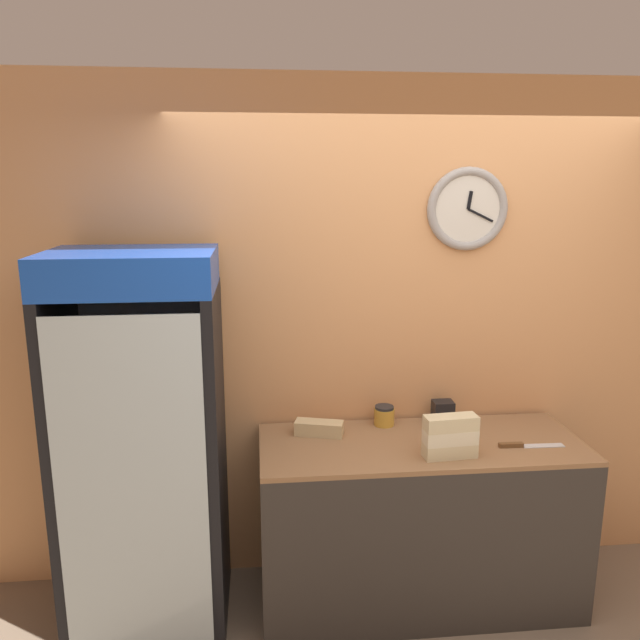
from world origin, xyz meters
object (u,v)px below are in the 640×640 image
(beverage_cooler, at_px, (144,424))
(sandwich_stack_middle, at_px, (450,436))
(sandwich_flat_left, at_px, (319,428))
(napkin_dispenser, at_px, (443,412))
(sandwich_stack_bottom, at_px, (450,450))
(condiment_jar, at_px, (384,416))
(sandwich_stack_top, at_px, (451,423))
(chefs_knife, at_px, (522,445))

(beverage_cooler, height_order, sandwich_stack_middle, beverage_cooler)
(beverage_cooler, distance_m, sandwich_flat_left, 0.88)
(sandwich_stack_middle, xyz_separation_m, napkin_dispenser, (0.09, 0.43, -0.04))
(sandwich_stack_bottom, bearing_deg, beverage_cooler, 171.23)
(beverage_cooler, relative_size, condiment_jar, 17.04)
(sandwich_flat_left, xyz_separation_m, napkin_dispenser, (0.69, 0.10, 0.02))
(sandwich_stack_middle, distance_m, sandwich_stack_top, 0.07)
(sandwich_stack_bottom, bearing_deg, condiment_jar, 118.70)
(beverage_cooler, bearing_deg, sandwich_flat_left, 6.60)
(sandwich_stack_bottom, bearing_deg, chefs_knife, 10.56)
(sandwich_stack_bottom, distance_m, sandwich_flat_left, 0.68)
(sandwich_stack_middle, xyz_separation_m, sandwich_flat_left, (-0.59, 0.33, -0.07))
(chefs_knife, bearing_deg, sandwich_stack_middle, -169.44)
(sandwich_stack_middle, bearing_deg, sandwich_flat_left, 151.29)
(sandwich_flat_left, bearing_deg, sandwich_stack_top, -28.71)
(beverage_cooler, bearing_deg, sandwich_stack_top, -8.77)
(sandwich_stack_top, bearing_deg, condiment_jar, 118.70)
(chefs_knife, bearing_deg, napkin_dispenser, 130.27)
(napkin_dispenser, bearing_deg, sandwich_stack_bottom, -102.29)
(condiment_jar, bearing_deg, beverage_cooler, -170.85)
(beverage_cooler, xyz_separation_m, sandwich_flat_left, (0.87, 0.10, -0.10))
(sandwich_stack_bottom, relative_size, condiment_jar, 2.36)
(beverage_cooler, xyz_separation_m, sandwich_stack_bottom, (1.46, -0.23, -0.10))
(sandwich_stack_middle, relative_size, napkin_dispenser, 2.16)
(condiment_jar, relative_size, napkin_dispenser, 0.92)
(chefs_knife, bearing_deg, condiment_jar, 150.73)
(sandwich_stack_top, xyz_separation_m, napkin_dispenser, (0.09, 0.43, -0.11))
(sandwich_stack_bottom, bearing_deg, sandwich_stack_top, 0.00)
(condiment_jar, bearing_deg, sandwich_flat_left, -164.90)
(sandwich_stack_top, bearing_deg, napkin_dispenser, 77.71)
(sandwich_stack_bottom, height_order, napkin_dispenser, napkin_dispenser)
(beverage_cooler, xyz_separation_m, napkin_dispenser, (1.55, 0.20, -0.07))
(sandwich_stack_top, relative_size, condiment_jar, 2.36)
(napkin_dispenser, bearing_deg, sandwich_stack_middle, -102.29)
(sandwich_stack_bottom, xyz_separation_m, chefs_knife, (0.39, 0.07, -0.03))
(beverage_cooler, bearing_deg, napkin_dispenser, 7.40)
(chefs_knife, bearing_deg, beverage_cooler, 175.31)
(sandwich_stack_top, bearing_deg, sandwich_flat_left, 151.29)
(sandwich_stack_bottom, xyz_separation_m, napkin_dispenser, (0.09, 0.43, 0.03))
(sandwich_stack_bottom, distance_m, condiment_jar, 0.48)
(sandwich_stack_middle, bearing_deg, condiment_jar, 118.70)
(sandwich_flat_left, xyz_separation_m, condiment_jar, (0.36, 0.10, 0.02))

